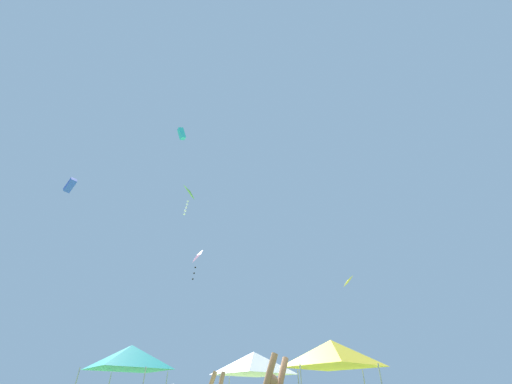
% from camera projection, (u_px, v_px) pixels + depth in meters
% --- Properties ---
extents(canopy_tent_teal, '(3.46, 3.46, 3.70)m').
position_uv_depth(canopy_tent_teal, '(130.00, 357.00, 15.87)').
color(canopy_tent_teal, '#9E9EA3').
rests_on(canopy_tent_teal, ground).
extents(canopy_tent_yellow, '(3.37, 3.37, 3.60)m').
position_uv_depth(canopy_tent_yellow, '(332.00, 353.00, 13.87)').
color(canopy_tent_yellow, '#9E9EA3').
rests_on(canopy_tent_yellow, ground).
extents(canopy_tent_white, '(3.19, 3.19, 3.41)m').
position_uv_depth(canopy_tent_white, '(254.00, 363.00, 15.89)').
color(canopy_tent_white, '#9E9EA3').
rests_on(canopy_tent_white, ground).
extents(kite_cyan_box, '(1.13, 1.01, 1.45)m').
position_uv_depth(kite_cyan_box, '(182.00, 134.00, 34.91)').
color(kite_cyan_box, '#2DB7CC').
extents(kite_pink_diamond, '(1.38, 1.39, 3.24)m').
position_uv_depth(kite_pink_diamond, '(196.00, 257.00, 34.57)').
color(kite_pink_diamond, pink).
extents(kite_blue_box, '(1.18, 1.01, 1.03)m').
position_uv_depth(kite_blue_box, '(70.00, 185.00, 23.64)').
color(kite_blue_box, blue).
extents(kite_yellow_diamond, '(1.14, 1.05, 1.01)m').
position_uv_depth(kite_yellow_diamond, '(347.00, 281.00, 34.64)').
color(kite_yellow_diamond, yellow).
extents(kite_lime_diamond, '(1.12, 1.15, 3.31)m').
position_uv_depth(kite_lime_diamond, '(190.00, 194.00, 27.96)').
color(kite_lime_diamond, '#75D138').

